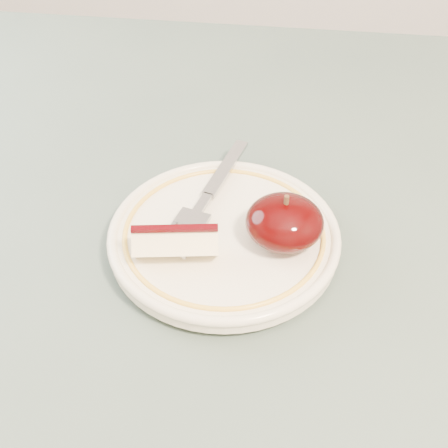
# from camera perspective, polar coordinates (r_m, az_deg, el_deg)

# --- Properties ---
(table) EXTENTS (0.90, 0.90, 0.75)m
(table) POSITION_cam_1_polar(r_m,az_deg,el_deg) (0.61, -8.42, -8.35)
(table) COLOR brown
(table) RESTS_ON ground
(plate) EXTENTS (0.20, 0.20, 0.02)m
(plate) POSITION_cam_1_polar(r_m,az_deg,el_deg) (0.53, -0.00, -1.11)
(plate) COLOR #EFE3C8
(plate) RESTS_ON table
(apple_half) EXTENTS (0.06, 0.06, 0.05)m
(apple_half) POSITION_cam_1_polar(r_m,az_deg,el_deg) (0.51, 5.56, 0.17)
(apple_half) COLOR black
(apple_half) RESTS_ON plate
(apple_wedge) EXTENTS (0.07, 0.04, 0.03)m
(apple_wedge) POSITION_cam_1_polar(r_m,az_deg,el_deg) (0.50, -4.45, -1.71)
(apple_wedge) COLOR #FDF1BA
(apple_wedge) RESTS_ON plate
(fork) EXTENTS (0.06, 0.17, 0.00)m
(fork) POSITION_cam_1_polar(r_m,az_deg,el_deg) (0.56, -1.51, 2.59)
(fork) COLOR #93969B
(fork) RESTS_ON plate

